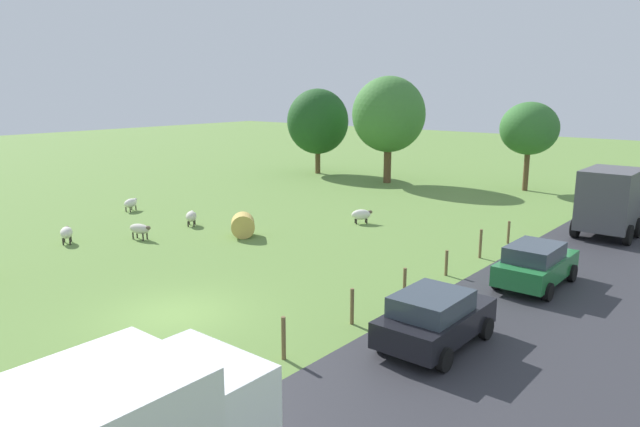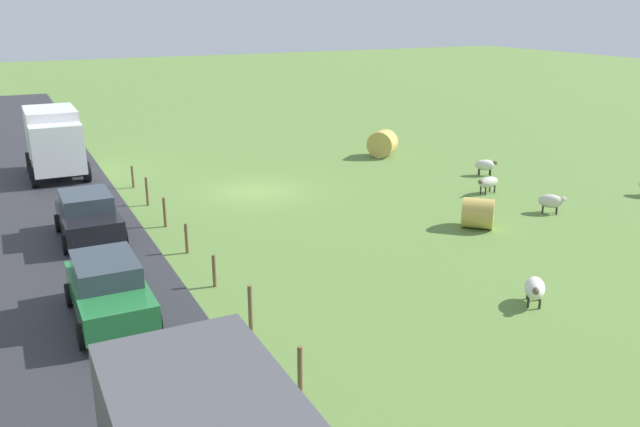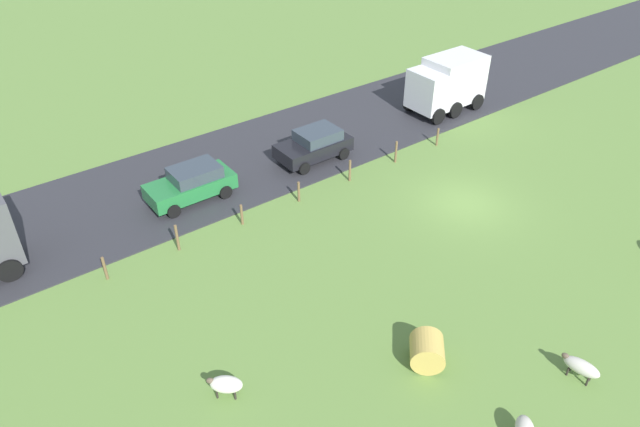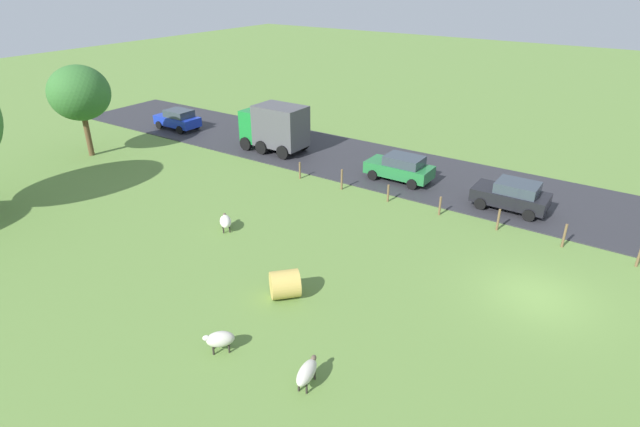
% 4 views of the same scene
% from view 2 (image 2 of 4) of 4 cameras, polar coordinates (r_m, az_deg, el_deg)
% --- Properties ---
extents(ground_plane, '(160.00, 160.00, 0.00)m').
position_cam_2_polar(ground_plane, '(29.95, -5.49, 1.92)').
color(ground_plane, olive).
extents(road_strip, '(8.00, 80.00, 0.06)m').
position_cam_2_polar(road_strip, '(28.20, -24.27, -0.57)').
color(road_strip, '#2D2D33').
rests_on(road_strip, ground_plane).
extents(sheep_0, '(1.08, 1.07, 0.78)m').
position_cam_2_polar(sheep_0, '(28.19, 19.39, 1.01)').
color(sheep_0, beige).
rests_on(sheep_0, ground_plane).
extents(sheep_1, '(1.12, 0.98, 0.79)m').
position_cam_2_polar(sheep_1, '(33.52, 14.14, 4.09)').
color(sheep_1, silver).
rests_on(sheep_1, ground_plane).
extents(sheep_3, '(1.32, 0.72, 0.77)m').
position_cam_2_polar(sheep_3, '(30.30, 14.37, 2.64)').
color(sheep_3, beige).
rests_on(sheep_3, ground_plane).
extents(sheep_4, '(1.11, 1.16, 0.77)m').
position_cam_2_polar(sheep_4, '(19.59, 18.13, -6.18)').
color(sheep_4, silver).
rests_on(sheep_4, ground_plane).
extents(hay_bale_0, '(1.62, 1.62, 1.15)m').
position_cam_2_polar(hay_bale_0, '(25.54, 13.54, 0.02)').
color(hay_bale_0, tan).
rests_on(hay_bale_0, ground_plane).
extents(hay_bale_1, '(1.81, 1.85, 1.46)m').
position_cam_2_polar(hay_bale_1, '(36.72, 5.44, 6.05)').
color(hay_bale_1, tan).
rests_on(hay_bale_1, ground_plane).
extents(fence_post_0, '(0.12, 0.12, 1.03)m').
position_cam_2_polar(fence_post_0, '(31.51, -15.93, 3.08)').
color(fence_post_0, brown).
rests_on(fence_post_0, ground_plane).
extents(fence_post_1, '(0.12, 0.12, 1.22)m').
position_cam_2_polar(fence_post_1, '(28.54, -14.77, 1.86)').
color(fence_post_1, brown).
rests_on(fence_post_1, ground_plane).
extents(fence_post_2, '(0.12, 0.12, 1.16)m').
position_cam_2_polar(fence_post_2, '(25.63, -13.32, 0.11)').
color(fence_post_2, brown).
rests_on(fence_post_2, ground_plane).
extents(fence_post_3, '(0.12, 0.12, 1.06)m').
position_cam_2_polar(fence_post_3, '(22.78, -11.49, -2.13)').
color(fence_post_3, brown).
rests_on(fence_post_3, ground_plane).
extents(fence_post_4, '(0.12, 0.12, 1.02)m').
position_cam_2_polar(fence_post_4, '(19.99, -9.16, -4.93)').
color(fence_post_4, brown).
rests_on(fence_post_4, ground_plane).
extents(fence_post_5, '(0.12, 0.12, 1.27)m').
position_cam_2_polar(fence_post_5, '(17.24, -6.06, -8.17)').
color(fence_post_5, brown).
rests_on(fence_post_5, ground_plane).
extents(fence_post_6, '(0.12, 0.12, 1.08)m').
position_cam_2_polar(fence_post_6, '(14.76, -1.74, -13.29)').
color(fence_post_6, brown).
rests_on(fence_post_6, ground_plane).
extents(truck_1, '(2.60, 4.68, 3.22)m').
position_cam_2_polar(truck_1, '(34.48, -22.07, 5.86)').
color(truck_1, white).
rests_on(truck_1, road_strip).
extents(car_0, '(2.03, 4.10, 1.61)m').
position_cam_2_polar(car_0, '(18.51, -17.86, -6.21)').
color(car_0, '#237238').
rests_on(car_0, road_strip).
extents(car_2, '(2.12, 3.93, 1.61)m').
position_cam_2_polar(car_2, '(24.99, -19.47, -0.14)').
color(car_2, black).
rests_on(car_2, road_strip).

